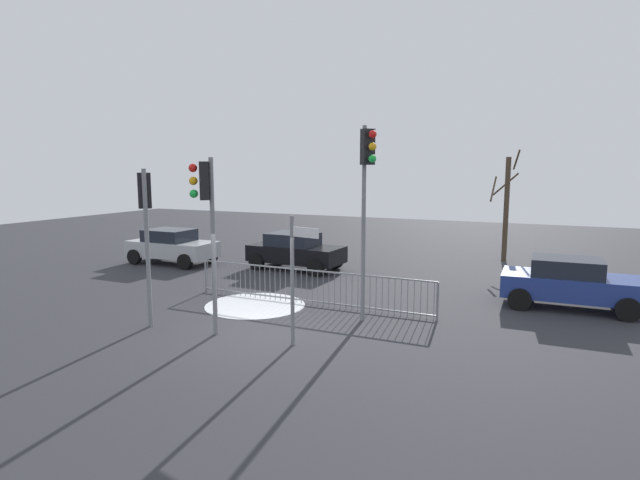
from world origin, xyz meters
The scene contains 11 objects.
ground_plane centered at (0.00, 0.00, 0.00)m, with size 60.00×60.00×0.00m, color #2D2D33.
traffic_light_mid_right centered at (2.08, 2.20, 3.75)m, with size 0.48×0.46×5.14m.
traffic_light_foreground_left centered at (-1.04, -0.39, 3.16)m, with size 0.49×0.44×4.31m.
traffic_light_rear_right centered at (-2.95, -0.35, 2.97)m, with size 0.47×0.47×4.04m.
direction_sign_post centered at (1.23, -0.22, 1.68)m, with size 0.78×0.22×3.00m.
pedestrian_guard_railing centered at (0.00, 3.12, 0.55)m, with size 7.68×0.12×1.07m.
car_blue_near centered at (7.06, 5.96, 0.77)m, with size 3.82×1.97×1.47m.
car_silver_trailing centered at (-8.27, 6.73, 0.77)m, with size 3.81×1.95×1.47m.
car_black_mid centered at (-2.87, 7.78, 0.77)m, with size 3.89×2.11×1.47m.
bare_tree_left centered at (4.64, 13.29, 2.39)m, with size 1.13×1.22×4.84m.
snow_patch_kerb centered at (-1.44, 2.38, 0.01)m, with size 2.97×2.97×0.01m, color white.
Camera 1 is at (6.42, -10.24, 4.05)m, focal length 28.57 mm.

